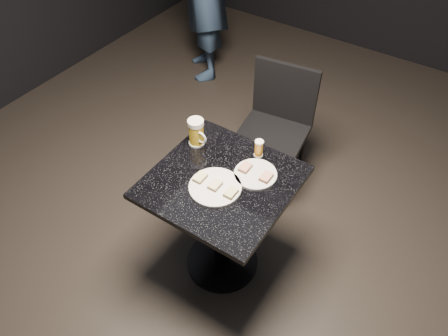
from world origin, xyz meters
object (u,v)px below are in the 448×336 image
(plate_large, at_px, (215,187))
(beer_tumbler, at_px, (259,148))
(chair, at_px, (276,123))
(table, at_px, (222,210))
(plate_small, at_px, (255,174))
(beer_mug, at_px, (196,132))

(plate_large, height_order, beer_tumbler, beer_tumbler)
(chair, bearing_deg, beer_tumbler, -72.37)
(table, xyz_separation_m, chair, (-0.12, 0.83, -0.01))
(plate_large, height_order, table, plate_large)
(plate_large, relative_size, chair, 0.30)
(table, relative_size, beer_tumbler, 7.65)
(plate_small, height_order, beer_tumbler, beer_tumbler)
(beer_mug, height_order, beer_tumbler, beer_mug)
(plate_small, distance_m, chair, 0.79)
(plate_small, bearing_deg, plate_large, -122.88)
(plate_small, bearing_deg, chair, 109.09)
(table, xyz_separation_m, beer_mug, (-0.27, 0.16, 0.32))
(plate_small, bearing_deg, beer_mug, 175.31)
(chair, bearing_deg, plate_large, -82.17)
(beer_mug, bearing_deg, plate_large, -38.84)
(plate_large, distance_m, chair, 0.93)
(table, bearing_deg, plate_small, 44.96)
(beer_tumbler, bearing_deg, beer_mug, -162.12)
(beer_mug, bearing_deg, chair, 77.39)
(plate_small, relative_size, chair, 0.25)
(table, relative_size, chair, 0.85)
(plate_small, bearing_deg, table, -135.04)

